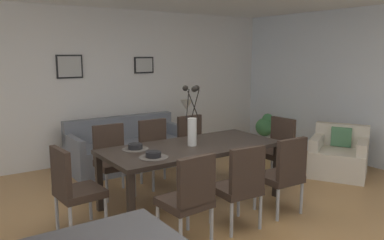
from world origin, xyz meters
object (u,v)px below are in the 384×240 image
Objects in this scene: dining_chair_head_east at (277,146)px; centerpiece_vase at (192,123)px; dining_chair_near_left at (189,195)px; dining_chair_mid_left at (284,172)px; table_lamp at (186,108)px; dining_chair_head_west at (73,186)px; potted_plant at (265,128)px; armchair at (339,156)px; framed_picture_left at (70,67)px; sofa at (128,150)px; dining_chair_mid_right at (194,143)px; framed_picture_center at (144,65)px; dining_table at (192,151)px; dining_chair_far_left at (240,183)px; bowl_near_right at (135,146)px; bowl_near_left at (153,154)px; side_table at (187,142)px; dining_chair_near_right at (112,156)px; dining_chair_far_right at (156,149)px.

centerpiece_vase is (-1.53, -0.03, 0.51)m from dining_chair_head_east.
centerpiece_vase is at bearing -178.90° from dining_chair_head_east.
dining_chair_mid_left is (1.32, 0.01, 0.00)m from dining_chair_near_left.
table_lamp reaches higher than dining_chair_near_left.
dining_chair_head_west is 1.37× the size of potted_plant.
framed_picture_left is (-3.20, 2.84, 1.35)m from armchair.
table_lamp is 2.66m from armchair.
dining_chair_head_west is 0.85× the size of armchair.
sofa is (-1.50, 1.89, -0.23)m from dining_chair_head_east.
dining_chair_mid_right is 1.25× the size of centerpiece_vase.
dining_chair_mid_left is 1.94m from armchair.
centerpiece_vase reaches higher than dining_chair_mid_left.
framed_picture_center is at bearing 158.11° from potted_plant.
dining_table is 2.02× the size of armchair.
dining_chair_far_left reaches higher than sofa.
dining_chair_head_west is at bearing 179.09° from dining_table.
dining_chair_far_left is 1.03m from centerpiece_vase.
dining_chair_head_east is at bearing -130.25° from potted_plant.
dining_chair_head_east is at bearing -48.37° from framed_picture_left.
dining_chair_head_east reaches higher than sofa.
framed_picture_left is at bearing 90.32° from bowl_near_right.
table_lamp reaches higher than dining_chair_head_west.
dining_chair_near_left is 1.25× the size of centerpiece_vase.
framed_picture_center is at bearing 49.20° from dining_chair_head_west.
potted_plant is (3.53, 2.51, -0.14)m from dining_chair_near_left.
dining_chair_mid_left is 1.37× the size of potted_plant.
dining_chair_mid_right is 1.00× the size of dining_chair_head_west.
bowl_near_left is 0.33× the size of side_table.
sofa is at bearing 178.79° from table_lamp.
table_lamp is at bearing 28.66° from dining_chair_near_right.
dining_chair_far_right is at bearing 154.30° from armchair.
dining_chair_mid_left is at bearing -22.68° from dining_chair_head_west.
potted_plant is at bearing 49.75° from dining_chair_head_east.
dining_chair_far_right and dining_chair_mid_left have the same top height.
potted_plant is (2.21, -0.89, -1.27)m from framed_picture_center.
framed_picture_center is (0.67, 3.41, 1.13)m from dining_chair_far_left.
framed_picture_center is at bearing 129.24° from side_table.
centerpiece_vase reaches higher than potted_plant.
sofa is (0.70, 2.14, -0.50)m from bowl_near_left.
dining_chair_mid_right is at bearing 147.33° from armchair.
centerpiece_vase is at bearing -0.86° from dining_chair_head_west.
dining_chair_mid_right is at bearing -91.09° from framed_picture_center.
bowl_near_left is at bearing -89.05° from dining_chair_near_right.
dining_chair_near_left is 1.00× the size of dining_chair_mid_left.
table_lamp reaches higher than dining_chair_head_east.
framed_picture_center is 2.70m from potted_plant.
dining_chair_near_left is 3.22m from armchair.
armchair is at bearing -7.32° from dining_table.
dining_chair_mid_right is at bearing 91.17° from dining_chair_mid_left.
dining_chair_near_right and dining_chair_mid_left have the same top height.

